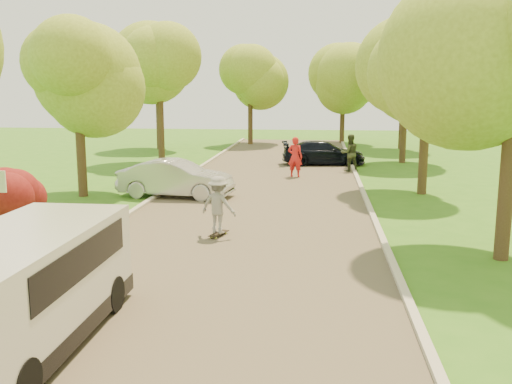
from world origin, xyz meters
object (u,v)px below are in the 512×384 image
at_px(person_striped, 295,157).
at_px(person_olive, 350,153).
at_px(dark_sedan, 323,153).
at_px(minivan, 21,289).
at_px(silver_sedan, 176,179).
at_px(skateboarder, 218,205).
at_px(longboard, 219,234).

distance_m(person_striped, person_olive, 3.45).
distance_m(dark_sedan, person_striped, 4.90).
height_order(minivan, silver_sedan, minivan).
relative_size(silver_sedan, dark_sedan, 0.97).
bearing_deg(person_olive, dark_sedan, -78.48).
height_order(minivan, skateboarder, minivan).
bearing_deg(silver_sedan, person_striped, -31.08).
relative_size(dark_sedan, person_olive, 2.41).
distance_m(silver_sedan, longboard, 6.47).
bearing_deg(dark_sedan, skateboarder, 162.59).
bearing_deg(dark_sedan, person_olive, -159.29).
xyz_separation_m(minivan, longboard, (1.92, 7.37, -0.92)).
distance_m(silver_sedan, person_olive, 10.56).
distance_m(skateboarder, person_olive, 14.32).
relative_size(person_striped, person_olive, 1.02).
xyz_separation_m(dark_sedan, longboard, (-3.06, -16.17, -0.57)).
height_order(silver_sedan, dark_sedan, silver_sedan).
bearing_deg(dark_sedan, silver_sedan, 144.09).
bearing_deg(longboard, skateboarder, -63.84).
height_order(silver_sedan, skateboarder, skateboarder).
xyz_separation_m(dark_sedan, skateboarder, (-3.06, -16.17, 0.27)).
xyz_separation_m(silver_sedan, person_striped, (4.41, 5.65, 0.24)).
height_order(person_striped, person_olive, person_striped).
bearing_deg(dark_sedan, person_striped, 156.95).
relative_size(dark_sedan, skateboarder, 2.78).
height_order(dark_sedan, person_olive, person_olive).
bearing_deg(longboard, silver_sedan, -45.93).
height_order(longboard, person_olive, person_olive).
bearing_deg(person_olive, longboard, 56.32).
distance_m(dark_sedan, skateboarder, 16.46).
bearing_deg(skateboarder, longboard, 116.16).
xyz_separation_m(minivan, skateboarder, (1.92, 7.37, -0.08)).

